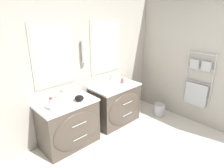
{
  "coord_description": "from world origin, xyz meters",
  "views": [
    {
      "loc": [
        -1.95,
        -0.68,
        2.19
      ],
      "look_at": [
        0.12,
        1.54,
        1.04
      ],
      "focal_mm": 32.0,
      "sensor_mm": 36.0,
      "label": 1
    }
  ],
  "objects_px": {
    "toiletry_bottle": "(51,105)",
    "waste_bin": "(159,109)",
    "vanity_right": "(117,104)",
    "vanity_left": "(70,124)",
    "amenity_bowl": "(79,98)",
    "flower_vase": "(122,79)"
  },
  "relations": [
    {
      "from": "toiletry_bottle",
      "to": "flower_vase",
      "type": "relative_size",
      "value": 1.01
    },
    {
      "from": "toiletry_bottle",
      "to": "waste_bin",
      "type": "bearing_deg",
      "value": -9.38
    },
    {
      "from": "vanity_left",
      "to": "flower_vase",
      "type": "xyz_separation_m",
      "value": [
        1.29,
        0.05,
        0.47
      ]
    },
    {
      "from": "waste_bin",
      "to": "flower_vase",
      "type": "bearing_deg",
      "value": 144.94
    },
    {
      "from": "toiletry_bottle",
      "to": "waste_bin",
      "type": "xyz_separation_m",
      "value": [
        2.27,
        -0.37,
        -0.76
      ]
    },
    {
      "from": "vanity_right",
      "to": "flower_vase",
      "type": "relative_size",
      "value": 4.71
    },
    {
      "from": "vanity_right",
      "to": "amenity_bowl",
      "type": "height_order",
      "value": "amenity_bowl"
    },
    {
      "from": "vanity_left",
      "to": "vanity_right",
      "type": "height_order",
      "value": "same"
    },
    {
      "from": "toiletry_bottle",
      "to": "vanity_right",
      "type": "bearing_deg",
      "value": 2.3
    },
    {
      "from": "toiletry_bottle",
      "to": "flower_vase",
      "type": "xyz_separation_m",
      "value": [
        1.58,
        0.11,
        -0.01
      ]
    },
    {
      "from": "amenity_bowl",
      "to": "waste_bin",
      "type": "distance_m",
      "value": 1.96
    },
    {
      "from": "vanity_left",
      "to": "vanity_right",
      "type": "bearing_deg",
      "value": 0.0
    },
    {
      "from": "vanity_left",
      "to": "waste_bin",
      "type": "relative_size",
      "value": 3.78
    },
    {
      "from": "vanity_right",
      "to": "vanity_left",
      "type": "bearing_deg",
      "value": 180.0
    },
    {
      "from": "vanity_left",
      "to": "waste_bin",
      "type": "height_order",
      "value": "vanity_left"
    },
    {
      "from": "amenity_bowl",
      "to": "flower_vase",
      "type": "relative_size",
      "value": 0.75
    },
    {
      "from": "vanity_right",
      "to": "toiletry_bottle",
      "type": "distance_m",
      "value": 1.47
    },
    {
      "from": "vanity_right",
      "to": "waste_bin",
      "type": "xyz_separation_m",
      "value": [
        0.89,
        -0.43,
        -0.27
      ]
    },
    {
      "from": "vanity_right",
      "to": "waste_bin",
      "type": "distance_m",
      "value": 1.02
    },
    {
      "from": "toiletry_bottle",
      "to": "waste_bin",
      "type": "height_order",
      "value": "toiletry_bottle"
    },
    {
      "from": "vanity_right",
      "to": "amenity_bowl",
      "type": "bearing_deg",
      "value": -176.78
    },
    {
      "from": "vanity_right",
      "to": "amenity_bowl",
      "type": "relative_size",
      "value": 6.25
    }
  ]
}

